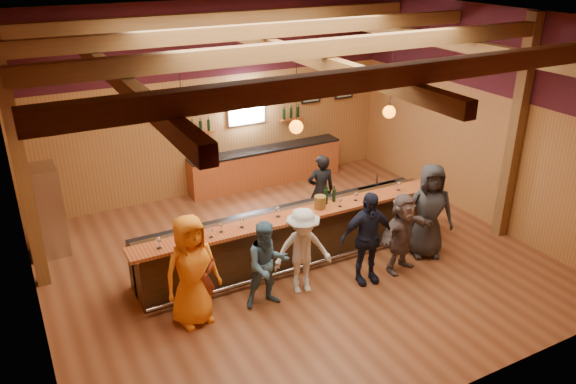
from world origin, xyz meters
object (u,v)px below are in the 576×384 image
at_px(back_bar_cabinet, 266,166).
at_px(stainless_fridge, 43,211).
at_px(customer_white, 303,251).
at_px(customer_redvest, 199,278).
at_px(customer_brown, 402,233).
at_px(customer_navy, 367,238).
at_px(bartender, 321,190).
at_px(ice_bucket, 320,202).
at_px(customer_denim, 267,265).
at_px(customer_orange, 191,271).
at_px(customer_dark, 429,211).
at_px(bottle_a, 326,196).
at_px(bar_counter, 292,234).

height_order(back_bar_cabinet, stainless_fridge, stainless_fridge).
height_order(stainless_fridge, customer_white, stainless_fridge).
distance_m(back_bar_cabinet, customer_redvest, 5.67).
distance_m(stainless_fridge, customer_brown, 6.82).
distance_m(customer_redvest, customer_white, 1.84).
relative_size(customer_navy, bartender, 1.09).
xyz_separation_m(customer_navy, ice_bucket, (-0.37, 1.01, 0.36)).
distance_m(customer_denim, bartender, 3.13).
bearing_deg(customer_orange, customer_navy, -14.18).
height_order(stainless_fridge, customer_dark, customer_dark).
distance_m(bartender, bottle_a, 1.39).
distance_m(customer_orange, bottle_a, 3.07).
distance_m(stainless_fridge, ice_bucket, 5.31).
height_order(customer_white, ice_bucket, customer_white).
relative_size(back_bar_cabinet, customer_dark, 2.12).
xyz_separation_m(customer_brown, ice_bucket, (-1.16, 1.00, 0.46)).
height_order(stainless_fridge, customer_denim, stainless_fridge).
distance_m(customer_redvest, customer_denim, 1.13).
bearing_deg(bartender, bottle_a, 76.72).
xyz_separation_m(customer_denim, customer_navy, (1.87, -0.17, 0.10)).
xyz_separation_m(bartender, ice_bucket, (-0.80, -1.28, 0.43)).
height_order(bar_counter, back_bar_cabinet, bar_counter).
bearing_deg(ice_bucket, customer_orange, -165.86).
bearing_deg(bartender, customer_orange, 43.24).
bearing_deg(customer_dark, bottle_a, 177.00).
height_order(stainless_fridge, ice_bucket, stainless_fridge).
xyz_separation_m(customer_orange, customer_denim, (1.24, -0.15, -0.16)).
distance_m(customer_denim, bottle_a, 2.01).
bearing_deg(customer_redvest, customer_white, -6.35).
bearing_deg(bottle_a, customer_brown, -49.44).
bearing_deg(customer_dark, customer_redvest, -157.08).
distance_m(back_bar_cabinet, stainless_fridge, 5.43).
relative_size(customer_redvest, ice_bucket, 6.35).
distance_m(stainless_fridge, customer_white, 5.13).
xyz_separation_m(bar_counter, customer_white, (-0.38, -1.06, 0.27)).
distance_m(stainless_fridge, customer_redvest, 3.92).
bearing_deg(back_bar_cabinet, bottle_a, -98.64).
relative_size(customer_orange, customer_brown, 1.22).
distance_m(customer_orange, customer_white, 1.96).
bearing_deg(bar_counter, bottle_a, -16.30).
height_order(bar_counter, customer_redvest, customer_redvest).
bearing_deg(ice_bucket, customer_denim, -150.74).
relative_size(back_bar_cabinet, customer_navy, 2.30).
bearing_deg(customer_redvest, customer_orange, -174.54).
xyz_separation_m(back_bar_cabinet, customer_dark, (1.18, -4.66, 0.47)).
xyz_separation_m(bar_counter, bartender, (1.22, 0.98, 0.28)).
bearing_deg(customer_denim, back_bar_cabinet, 70.83).
relative_size(bar_counter, customer_dark, 3.35).
relative_size(customer_white, customer_brown, 1.03).
bearing_deg(bar_counter, bartender, 38.88).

